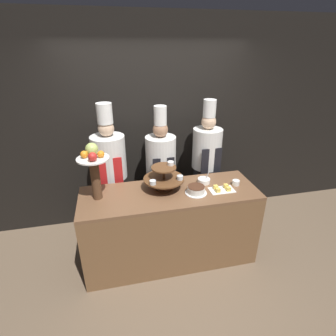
{
  "coord_description": "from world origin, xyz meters",
  "views": [
    {
      "loc": [
        -0.57,
        -2.11,
        2.42
      ],
      "look_at": [
        0.0,
        0.44,
        1.18
      ],
      "focal_mm": 28.0,
      "sensor_mm": 36.0,
      "label": 1
    }
  ],
  "objects_px": {
    "serving_bowl_far": "(204,181)",
    "chef_center_left": "(161,168)",
    "tiered_stand": "(164,177)",
    "fruit_pedestal": "(94,165)",
    "chef_left": "(110,170)",
    "cake_square_tray": "(222,189)",
    "cake_round": "(196,190)",
    "cup_white": "(236,183)",
    "chef_center_right": "(206,161)"
  },
  "relations": [
    {
      "from": "cake_round",
      "to": "chef_center_left",
      "type": "distance_m",
      "value": 0.75
    },
    {
      "from": "chef_left",
      "to": "cake_square_tray",
      "type": "bearing_deg",
      "value": -30.4
    },
    {
      "from": "chef_center_right",
      "to": "chef_center_left",
      "type": "bearing_deg",
      "value": -179.99
    },
    {
      "from": "fruit_pedestal",
      "to": "cake_square_tray",
      "type": "distance_m",
      "value": 1.42
    },
    {
      "from": "serving_bowl_far",
      "to": "chef_center_left",
      "type": "height_order",
      "value": "chef_center_left"
    },
    {
      "from": "chef_left",
      "to": "cake_round",
      "type": "bearing_deg",
      "value": -37.92
    },
    {
      "from": "tiered_stand",
      "to": "serving_bowl_far",
      "type": "distance_m",
      "value": 0.51
    },
    {
      "from": "serving_bowl_far",
      "to": "chef_left",
      "type": "xyz_separation_m",
      "value": [
        -1.08,
        0.5,
        0.02
      ]
    },
    {
      "from": "chef_center_left",
      "to": "chef_center_right",
      "type": "distance_m",
      "value": 0.63
    },
    {
      "from": "cup_white",
      "to": "cake_square_tray",
      "type": "height_order",
      "value": "cup_white"
    },
    {
      "from": "cake_square_tray",
      "to": "chef_left",
      "type": "bearing_deg",
      "value": 149.6
    },
    {
      "from": "fruit_pedestal",
      "to": "chef_center_left",
      "type": "xyz_separation_m",
      "value": [
        0.8,
        0.56,
        -0.37
      ]
    },
    {
      "from": "chef_left",
      "to": "chef_center_left",
      "type": "height_order",
      "value": "chef_left"
    },
    {
      "from": "chef_left",
      "to": "chef_center_right",
      "type": "distance_m",
      "value": 1.28
    },
    {
      "from": "tiered_stand",
      "to": "cup_white",
      "type": "relative_size",
      "value": 5.37
    },
    {
      "from": "fruit_pedestal",
      "to": "cake_round",
      "type": "xyz_separation_m",
      "value": [
        1.06,
        -0.15,
        -0.34
      ]
    },
    {
      "from": "tiered_stand",
      "to": "chef_left",
      "type": "relative_size",
      "value": 0.25
    },
    {
      "from": "serving_bowl_far",
      "to": "chef_left",
      "type": "bearing_deg",
      "value": 155.1
    },
    {
      "from": "cake_square_tray",
      "to": "chef_center_left",
      "type": "height_order",
      "value": "chef_center_left"
    },
    {
      "from": "tiered_stand",
      "to": "cake_round",
      "type": "xyz_separation_m",
      "value": [
        0.32,
        -0.18,
        -0.11
      ]
    },
    {
      "from": "cake_round",
      "to": "chef_center_right",
      "type": "distance_m",
      "value": 0.8
    },
    {
      "from": "tiered_stand",
      "to": "chef_center_right",
      "type": "bearing_deg",
      "value": 37.33
    },
    {
      "from": "cup_white",
      "to": "serving_bowl_far",
      "type": "xyz_separation_m",
      "value": [
        -0.35,
        0.13,
        -0.0
      ]
    },
    {
      "from": "cake_round",
      "to": "cake_square_tray",
      "type": "xyz_separation_m",
      "value": [
        0.31,
        -0.0,
        -0.02
      ]
    },
    {
      "from": "chef_center_right",
      "to": "cake_round",
      "type": "bearing_deg",
      "value": -117.92
    },
    {
      "from": "chef_left",
      "to": "chef_center_left",
      "type": "distance_m",
      "value": 0.66
    },
    {
      "from": "cup_white",
      "to": "chef_center_right",
      "type": "relative_size",
      "value": 0.05
    },
    {
      "from": "cake_round",
      "to": "tiered_stand",
      "type": "bearing_deg",
      "value": 151.48
    },
    {
      "from": "cup_white",
      "to": "serving_bowl_far",
      "type": "bearing_deg",
      "value": 159.27
    },
    {
      "from": "cake_round",
      "to": "cake_square_tray",
      "type": "distance_m",
      "value": 0.31
    },
    {
      "from": "tiered_stand",
      "to": "serving_bowl_far",
      "type": "bearing_deg",
      "value": 3.87
    },
    {
      "from": "fruit_pedestal",
      "to": "cake_round",
      "type": "height_order",
      "value": "fruit_pedestal"
    },
    {
      "from": "tiered_stand",
      "to": "fruit_pedestal",
      "type": "height_order",
      "value": "fruit_pedestal"
    },
    {
      "from": "cake_round",
      "to": "cup_white",
      "type": "xyz_separation_m",
      "value": [
        0.51,
        0.08,
        -0.01
      ]
    },
    {
      "from": "serving_bowl_far",
      "to": "cup_white",
      "type": "bearing_deg",
      "value": -20.73
    },
    {
      "from": "tiered_stand",
      "to": "cake_round",
      "type": "relative_size",
      "value": 1.91
    },
    {
      "from": "chef_center_left",
      "to": "serving_bowl_far",
      "type": "bearing_deg",
      "value": -49.83
    },
    {
      "from": "fruit_pedestal",
      "to": "chef_center_left",
      "type": "relative_size",
      "value": 0.34
    },
    {
      "from": "cup_white",
      "to": "cake_square_tray",
      "type": "distance_m",
      "value": 0.22
    },
    {
      "from": "cake_round",
      "to": "chef_center_left",
      "type": "height_order",
      "value": "chef_center_left"
    },
    {
      "from": "cup_white",
      "to": "serving_bowl_far",
      "type": "relative_size",
      "value": 0.54
    },
    {
      "from": "chef_left",
      "to": "chef_center_right",
      "type": "xyz_separation_m",
      "value": [
        1.28,
        0.0,
        0.0
      ]
    },
    {
      "from": "cup_white",
      "to": "chef_center_left",
      "type": "bearing_deg",
      "value": 140.61
    },
    {
      "from": "cup_white",
      "to": "chef_left",
      "type": "relative_size",
      "value": 0.05
    },
    {
      "from": "fruit_pedestal",
      "to": "serving_bowl_far",
      "type": "height_order",
      "value": "fruit_pedestal"
    },
    {
      "from": "cake_round",
      "to": "chef_center_left",
      "type": "relative_size",
      "value": 0.14
    },
    {
      "from": "cake_square_tray",
      "to": "serving_bowl_far",
      "type": "relative_size",
      "value": 1.78
    },
    {
      "from": "cake_square_tray",
      "to": "chef_center_right",
      "type": "height_order",
      "value": "chef_center_right"
    },
    {
      "from": "tiered_stand",
      "to": "serving_bowl_far",
      "type": "height_order",
      "value": "tiered_stand"
    },
    {
      "from": "fruit_pedestal",
      "to": "tiered_stand",
      "type": "bearing_deg",
      "value": 2.29
    }
  ]
}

